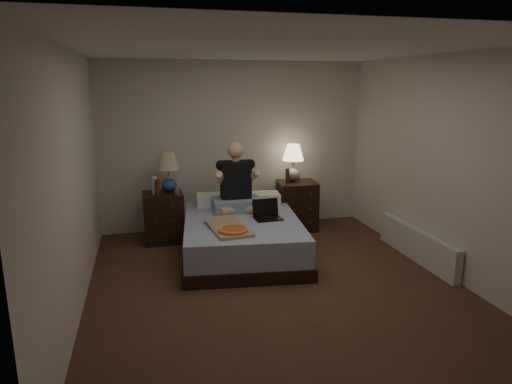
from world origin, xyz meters
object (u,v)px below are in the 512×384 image
object	(u,v)px
person	(236,177)
laptop	(268,210)
soda_can	(177,191)
beer_bottle_left	(157,188)
lamp_right	(293,163)
bed	(242,237)
nightstand_left	(164,217)
beer_bottle_right	(287,176)
radiator	(417,245)
nightstand_right	(297,206)
pizza_box	(233,231)
water_bottle	(155,186)
lamp_left	(168,172)

from	to	relation	value
person	laptop	world-z (taller)	person
soda_can	laptop	world-z (taller)	soda_can
soda_can	beer_bottle_left	world-z (taller)	beer_bottle_left
lamp_right	person	xyz separation A→B (m)	(-0.98, -0.53, -0.06)
bed	nightstand_left	xyz separation A→B (m)	(-0.95, 0.78, 0.11)
nightstand_left	beer_bottle_right	distance (m)	1.88
radiator	soda_can	bearing A→B (deg)	154.40
nightstand_right	bed	bearing A→B (deg)	-135.63
nightstand_left	pizza_box	world-z (taller)	nightstand_left
pizza_box	laptop	bearing A→B (deg)	33.43
lamp_right	laptop	distance (m)	1.32
bed	nightstand_left	bearing A→B (deg)	147.32
nightstand_right	beer_bottle_right	size ratio (longest dim) A/B	3.16
nightstand_left	nightstand_right	xyz separation A→B (m)	(1.99, 0.09, 0.02)
laptop	radiator	world-z (taller)	laptop
person	bed	bearing A→B (deg)	-92.25
water_bottle	person	distance (m)	1.12
lamp_left	person	xyz separation A→B (m)	(0.88, -0.41, -0.03)
lamp_left	beer_bottle_left	bearing A→B (deg)	-127.57
lamp_right	laptop	bearing A→B (deg)	-122.54
lamp_left	lamp_right	world-z (taller)	lamp_right
bed	radiator	bearing A→B (deg)	-12.00
nightstand_left	lamp_right	size ratio (longest dim) A/B	1.24
laptop	pizza_box	world-z (taller)	laptop
beer_bottle_right	person	bearing A→B (deg)	-157.14
lamp_right	pizza_box	world-z (taller)	lamp_right
laptop	bed	bearing A→B (deg)	160.29
soda_can	pizza_box	size ratio (longest dim) A/B	0.13
water_bottle	person	xyz separation A→B (m)	(1.07, -0.28, 0.13)
beer_bottle_right	nightstand_right	bearing A→B (deg)	25.72
soda_can	beer_bottle_right	xyz separation A→B (m)	(1.62, 0.12, 0.10)
soda_can	laptop	distance (m)	1.33
nightstand_left	soda_can	size ratio (longest dim) A/B	6.95
nightstand_right	person	world-z (taller)	person
beer_bottle_right	radiator	bearing A→B (deg)	-50.25
lamp_left	beer_bottle_right	bearing A→B (deg)	-1.88
soda_can	beer_bottle_right	world-z (taller)	beer_bottle_right
bed	laptop	size ratio (longest dim) A/B	5.66
nightstand_left	beer_bottle_left	world-z (taller)	beer_bottle_left
nightstand_left	person	world-z (taller)	person
water_bottle	pizza_box	size ratio (longest dim) A/B	0.33
nightstand_left	beer_bottle_left	bearing A→B (deg)	-114.83
radiator	laptop	bearing A→B (deg)	160.97
lamp_left	soda_can	world-z (taller)	lamp_left
nightstand_left	radiator	distance (m)	3.39
lamp_left	radiator	bearing A→B (deg)	-27.61
lamp_right	water_bottle	size ratio (longest dim) A/B	2.24
beer_bottle_left	soda_can	bearing A→B (deg)	8.54
water_bottle	beer_bottle_right	size ratio (longest dim) A/B	1.09
laptop	pizza_box	bearing A→B (deg)	-142.67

